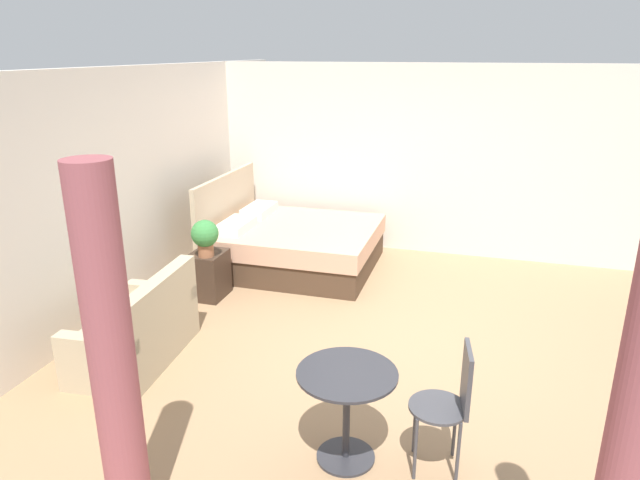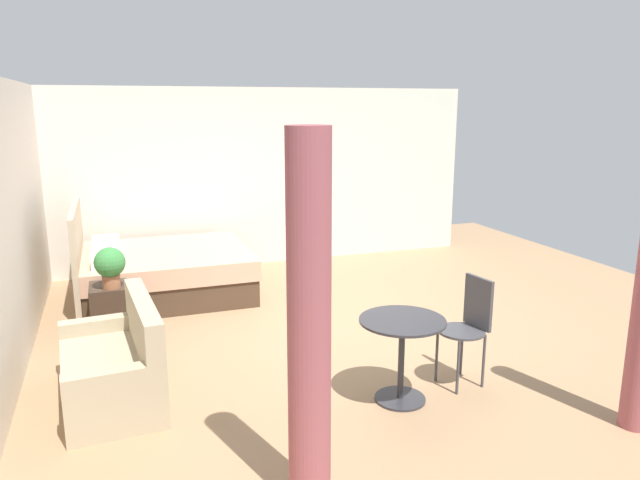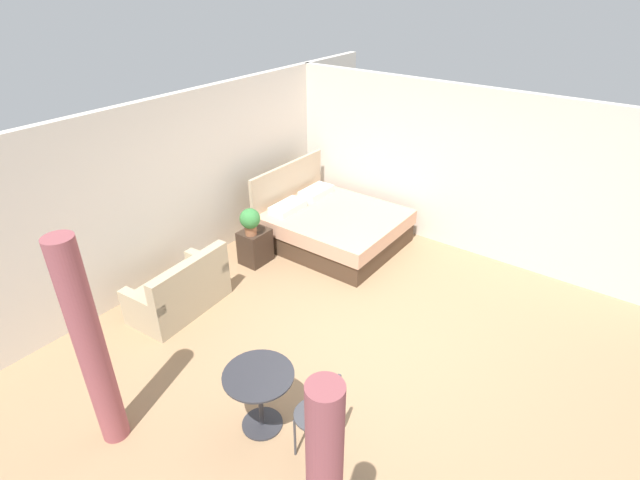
% 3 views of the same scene
% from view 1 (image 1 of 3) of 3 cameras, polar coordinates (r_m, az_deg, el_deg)
% --- Properties ---
extents(ground_plane, '(8.72, 9.18, 0.02)m').
position_cam_1_polar(ground_plane, '(5.61, 8.18, -10.59)').
color(ground_plane, '#9E7A56').
extents(wall_back, '(8.72, 0.12, 2.55)m').
position_cam_1_polar(wall_back, '(6.28, -20.36, 4.22)').
color(wall_back, silver).
rests_on(wall_back, ground).
extents(wall_right, '(0.12, 6.18, 2.55)m').
position_cam_1_polar(wall_right, '(7.89, 11.73, 7.72)').
color(wall_right, silver).
rests_on(wall_right, ground).
extents(bed, '(1.77, 2.01, 1.17)m').
position_cam_1_polar(bed, '(7.39, -2.78, -0.39)').
color(bed, '#473323').
rests_on(bed, ground).
extents(couch, '(1.31, 0.80, 0.81)m').
position_cam_1_polar(couch, '(5.47, -17.76, -8.78)').
color(couch, tan).
rests_on(couch, ground).
extents(nightstand, '(0.44, 0.36, 0.53)m').
position_cam_1_polar(nightstand, '(6.62, -11.09, -3.43)').
color(nightstand, '#38281E').
rests_on(nightstand, ground).
extents(potted_plant, '(0.30, 0.30, 0.41)m').
position_cam_1_polar(potted_plant, '(6.35, -11.46, 0.43)').
color(potted_plant, '#935B3D').
rests_on(potted_plant, nightstand).
extents(balcony_table, '(0.68, 0.68, 0.68)m').
position_cam_1_polar(balcony_table, '(3.97, 2.69, -15.62)').
color(balcony_table, '#2D2D33').
rests_on(balcony_table, ground).
extents(cafe_chair_near_window, '(0.44, 0.44, 0.92)m').
position_cam_1_polar(cafe_chair_near_window, '(3.93, 13.07, -15.13)').
color(cafe_chair_near_window, '#3F3F44').
rests_on(cafe_chair_near_window, ground).
extents(curtain_left, '(0.21, 0.21, 2.21)m').
position_cam_1_polar(curtain_left, '(2.86, 28.55, -18.07)').
color(curtain_left, '#994C51').
rests_on(curtain_left, ground).
extents(curtain_right, '(0.25, 0.25, 2.21)m').
position_cam_1_polar(curtain_right, '(3.32, -20.08, -11.48)').
color(curtain_right, '#994C51').
rests_on(curtain_right, ground).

